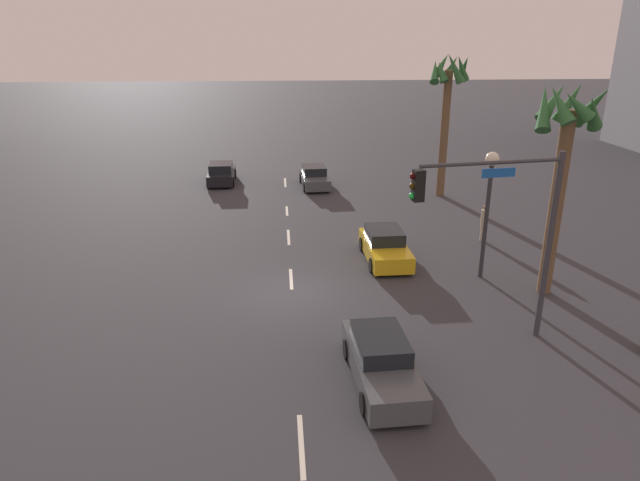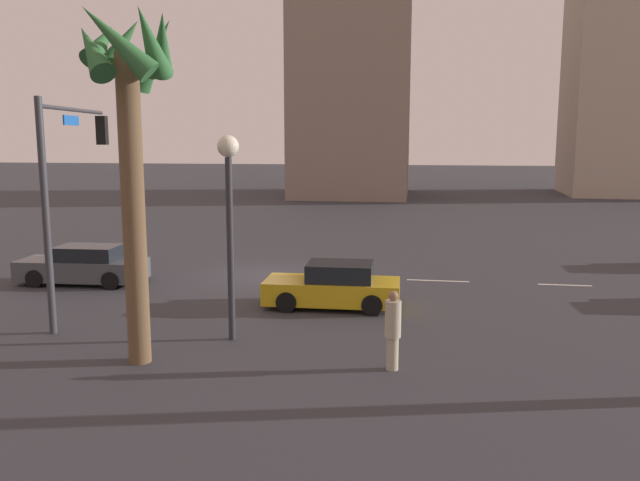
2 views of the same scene
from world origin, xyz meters
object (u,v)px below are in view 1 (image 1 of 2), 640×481
pedestrian_0 (484,222)px  palm_tree_2 (448,93)px  car_2 (381,361)px  palm_tree_0 (564,145)px  car_1 (314,177)px  streetlamp (489,190)px  car_3 (221,173)px  traffic_signal (507,219)px  car_0 (385,246)px

pedestrian_0 → palm_tree_2: (-8.56, 0.24, 5.41)m
car_2 → palm_tree_0: 10.91m
pedestrian_0 → car_1: bearing=-146.0°
palm_tree_2 → streetlamp: bearing=-8.1°
palm_tree_0 → streetlamp: bearing=-128.6°
pedestrian_0 → car_3: bearing=-132.6°
car_2 → traffic_signal: traffic_signal is taller
palm_tree_2 → pedestrian_0: bearing=-1.6°
streetlamp → palm_tree_2: (-12.88, 1.84, 2.56)m
palm_tree_0 → car_3: bearing=-142.5°
palm_tree_2 → car_1: bearing=-110.0°
car_0 → streetlamp: bearing=59.3°
car_1 → traffic_signal: traffic_signal is taller
streetlamp → car_2: bearing=-37.3°
car_0 → car_2: car_0 is taller
car_1 → pedestrian_0: size_ratio=2.25×
car_2 → palm_tree_0: bearing=126.9°
pedestrian_0 → palm_tree_2: 10.13m
car_3 → streetlamp: 21.59m
palm_tree_0 → palm_tree_2: 14.51m
car_1 → car_2: car_2 is taller
car_0 → pedestrian_0: (-2.10, 5.36, 0.33)m
traffic_signal → streetlamp: bearing=165.1°
car_1 → traffic_signal: bearing=12.6°
traffic_signal → palm_tree_0: bearing=136.8°
pedestrian_0 → streetlamp: bearing=-20.4°
streetlamp → pedestrian_0: size_ratio=2.88×
car_3 → streetlamp: (17.31, 12.52, 3.19)m
pedestrian_0 → traffic_signal: bearing=-17.4°
car_0 → streetlamp: size_ratio=0.80×
pedestrian_0 → car_0: bearing=-68.6°
car_0 → palm_tree_0: (3.85, 5.78, 5.28)m
car_1 → palm_tree_2: 10.25m
car_2 → pedestrian_0: size_ratio=2.49×
car_1 → car_0: bearing=9.9°
car_3 → pedestrian_0: pedestrian_0 is taller
car_0 → car_2: bearing=-10.9°
car_0 → streetlamp: 5.40m
car_1 → car_2: (23.14, 0.52, 0.02)m
pedestrian_0 → palm_tree_0: bearing=4.0°
traffic_signal → pedestrian_0: 10.61m
car_1 → pedestrian_0: (11.46, 7.73, 0.35)m
car_3 → palm_tree_0: size_ratio=0.51×
car_3 → palm_tree_2: palm_tree_2 is taller
streetlamp → palm_tree_0: palm_tree_0 is taller
car_2 → pedestrian_0: bearing=148.3°
palm_tree_0 → palm_tree_2: palm_tree_2 is taller
car_2 → palm_tree_2: palm_tree_2 is taller
car_2 → car_1: bearing=-178.7°
car_3 → traffic_signal: (22.58, 11.11, 3.69)m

